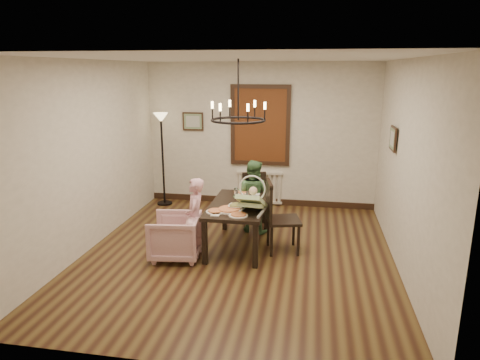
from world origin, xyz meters
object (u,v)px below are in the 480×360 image
(seated_man, at_px, (253,202))
(floor_lamp, at_px, (163,161))
(chair_right, at_px, (284,216))
(drinking_glass, at_px, (249,196))
(dining_table, at_px, (238,209))
(chair_far, at_px, (256,201))
(elderly_woman, at_px, (195,224))
(baby_bouncer, at_px, (252,200))
(armchair, at_px, (175,236))

(seated_man, height_order, floor_lamp, floor_lamp)
(chair_right, bearing_deg, drinking_glass, 56.05)
(dining_table, distance_m, floor_lamp, 2.65)
(seated_man, distance_m, drinking_glass, 0.59)
(dining_table, xyz_separation_m, chair_far, (0.15, 0.88, -0.14))
(elderly_woman, relative_size, baby_bouncer, 1.74)
(dining_table, height_order, chair_far, chair_far)
(dining_table, relative_size, seated_man, 1.46)
(chair_right, bearing_deg, elderly_woman, 94.69)
(elderly_woman, distance_m, seated_man, 1.32)
(floor_lamp, bearing_deg, seated_man, -30.40)
(dining_table, bearing_deg, floor_lamp, 134.76)
(chair_right, bearing_deg, dining_table, 73.93)
(elderly_woman, xyz_separation_m, seated_man, (0.67, 1.14, 0.02))
(seated_man, bearing_deg, chair_right, 143.36)
(seated_man, bearing_deg, drinking_glass, 107.61)
(seated_man, height_order, drinking_glass, seated_man)
(drinking_glass, bearing_deg, chair_far, 89.05)
(chair_far, bearing_deg, armchair, -143.39)
(chair_far, bearing_deg, floor_lamp, 135.12)
(armchair, height_order, drinking_glass, drinking_glass)
(baby_bouncer, bearing_deg, seated_man, 104.16)
(elderly_woman, distance_m, floor_lamp, 2.67)
(chair_far, distance_m, baby_bouncer, 1.31)
(dining_table, relative_size, baby_bouncer, 2.66)
(dining_table, relative_size, elderly_woman, 1.53)
(armchair, distance_m, floor_lamp, 2.68)
(chair_far, relative_size, chair_right, 0.86)
(armchair, relative_size, floor_lamp, 0.39)
(baby_bouncer, relative_size, floor_lamp, 0.31)
(chair_right, bearing_deg, chair_far, 17.25)
(elderly_woman, distance_m, drinking_glass, 0.96)
(elderly_woman, relative_size, seated_man, 0.96)
(armchair, bearing_deg, elderly_woman, 103.89)
(drinking_glass, bearing_deg, floor_lamp, 139.79)
(baby_bouncer, bearing_deg, elderly_woman, -167.88)
(chair_far, distance_m, seated_man, 0.19)
(dining_table, height_order, armchair, dining_table)
(dining_table, relative_size, floor_lamp, 0.82)
(chair_right, distance_m, baby_bouncer, 0.63)
(elderly_woman, xyz_separation_m, baby_bouncer, (0.81, 0.08, 0.39))
(drinking_glass, distance_m, floor_lamp, 2.62)
(chair_far, relative_size, floor_lamp, 0.52)
(drinking_glass, height_order, floor_lamp, floor_lamp)
(baby_bouncer, bearing_deg, floor_lamp, 140.34)
(drinking_glass, bearing_deg, elderly_woman, -138.57)
(baby_bouncer, xyz_separation_m, drinking_glass, (-0.12, 0.53, -0.11))
(chair_right, relative_size, drinking_glass, 7.64)
(chair_far, xyz_separation_m, floor_lamp, (-2.01, 0.98, 0.43))
(elderly_woman, xyz_separation_m, floor_lamp, (-1.30, 2.30, 0.41))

